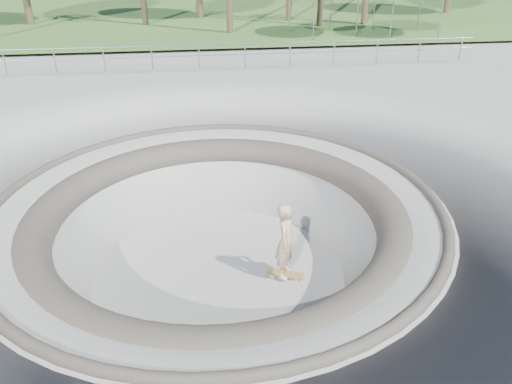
# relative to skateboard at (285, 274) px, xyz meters

# --- Properties ---
(ground) EXTENTS (180.00, 180.00, 0.00)m
(ground) POSITION_rel_skateboard_xyz_m (-1.55, 0.40, 1.83)
(ground) COLOR gray
(ground) RESTS_ON ground
(skate_bowl) EXTENTS (14.00, 14.00, 4.10)m
(skate_bowl) POSITION_rel_skateboard_xyz_m (-1.55, 0.40, -0.00)
(skate_bowl) COLOR gray
(skate_bowl) RESTS_ON ground
(grass_strip) EXTENTS (180.00, 36.00, 0.12)m
(grass_strip) POSITION_rel_skateboard_xyz_m (-1.55, 34.40, 2.05)
(grass_strip) COLOR #335823
(grass_strip) RESTS_ON ground
(distant_hills) EXTENTS (103.20, 45.00, 28.60)m
(distant_hills) POSITION_rel_skateboard_xyz_m (2.23, 57.57, -5.19)
(distant_hills) COLOR brown
(distant_hills) RESTS_ON ground
(safety_railing) EXTENTS (25.00, 0.06, 1.03)m
(safety_railing) POSITION_rel_skateboard_xyz_m (-1.55, 12.40, 2.52)
(safety_railing) COLOR gray
(safety_railing) RESTS_ON ground
(skateboard) EXTENTS (0.91, 0.54, 0.09)m
(skateboard) POSITION_rel_skateboard_xyz_m (0.00, 0.00, 0.00)
(skateboard) COLOR olive
(skateboard) RESTS_ON ground
(skater) EXTENTS (0.69, 0.81, 1.89)m
(skater) POSITION_rel_skateboard_xyz_m (0.00, 0.00, 0.96)
(skater) COLOR #CFAE85
(skater) RESTS_ON skateboard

